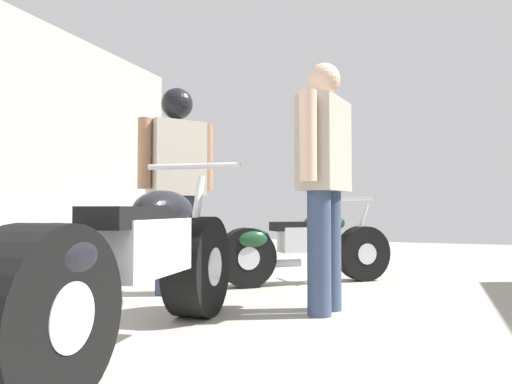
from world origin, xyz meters
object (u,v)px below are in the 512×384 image
at_px(motorcycle_maroon_cruiser, 140,268).
at_px(mechanic_in_blue, 324,171).
at_px(mechanic_with_helmet, 177,170).
at_px(motorcycle_black_naked, 303,247).

height_order(motorcycle_maroon_cruiser, mechanic_in_blue, mechanic_in_blue).
relative_size(mechanic_in_blue, mechanic_with_helmet, 0.99).
bearing_deg(motorcycle_black_naked, motorcycle_maroon_cruiser, -95.59).
bearing_deg(mechanic_with_helmet, motorcycle_black_naked, 44.79).
height_order(motorcycle_black_naked, mechanic_with_helmet, mechanic_with_helmet).
distance_m(motorcycle_black_naked, mechanic_in_blue, 1.40).
relative_size(motorcycle_black_naked, mechanic_in_blue, 0.84).
height_order(motorcycle_black_naked, mechanic_in_blue, mechanic_in_blue).
xyz_separation_m(motorcycle_maroon_cruiser, mechanic_with_helmet, (-0.66, 1.49, 0.64)).
bearing_deg(mechanic_with_helmet, mechanic_in_blue, -11.63).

